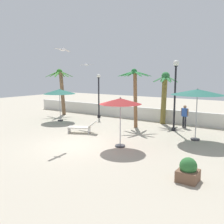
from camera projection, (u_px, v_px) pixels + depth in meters
The scene contains 15 objects.
ground_plane at pixel (80, 146), 12.98m from camera, with size 56.00×56.00×0.00m, color #B2A893.
boundary_wall at pixel (151, 114), 19.86m from camera, with size 25.20×0.30×1.02m, color silver.
patio_umbrella_0 at pixel (197, 92), 13.69m from camera, with size 2.90×2.90×2.93m.
patio_umbrella_1 at pixel (120, 102), 12.45m from camera, with size 2.13×2.13×2.56m.
patio_umbrella_2 at pixel (60, 92), 19.53m from camera, with size 2.50×2.50×2.58m.
palm_tree_0 at pixel (165, 91), 18.34m from camera, with size 2.03×2.04×3.86m.
palm_tree_2 at pixel (61, 86), 22.74m from camera, with size 2.63×2.44×4.18m.
palm_tree_3 at pixel (135, 88), 17.09m from camera, with size 2.46×2.47×4.06m.
lamp_post_0 at pixel (99, 93), 21.08m from camera, with size 0.32×0.32×3.70m.
lamp_post_2 at pixel (175, 88), 16.01m from camera, with size 0.37×0.37×4.57m.
lounge_chair_1 at pixel (83, 127), 15.74m from camera, with size 1.92×1.34×0.84m.
guest_0 at pixel (185, 114), 17.21m from camera, with size 0.55×0.31×1.57m.
seagull_0 at pixel (62, 50), 13.32m from camera, with size 0.38×1.19×0.17m.
seagull_1 at pixel (87, 65), 18.00m from camera, with size 1.28×0.38×0.14m.
planter at pixel (188, 171), 8.61m from camera, with size 0.70×0.70×0.85m.
Camera 1 is at (8.49, -9.42, 3.68)m, focal length 39.99 mm.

